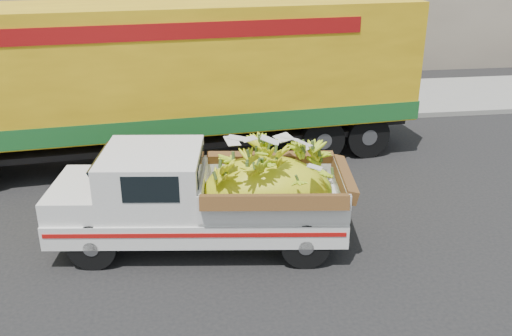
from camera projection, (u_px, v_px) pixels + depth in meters
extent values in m
plane|color=black|center=(156.00, 243.00, 10.47)|extent=(100.00, 100.00, 0.00)
cube|color=gray|center=(160.00, 126.00, 16.54)|extent=(60.00, 0.25, 0.15)
cube|color=gray|center=(161.00, 106.00, 18.47)|extent=(60.00, 4.00, 0.14)
cylinder|color=black|center=(92.00, 246.00, 9.57)|extent=(0.85, 0.35, 0.83)
cylinder|color=black|center=(113.00, 204.00, 11.03)|extent=(0.85, 0.35, 0.83)
cylinder|color=black|center=(306.00, 245.00, 9.61)|extent=(0.85, 0.35, 0.83)
cylinder|color=black|center=(298.00, 203.00, 11.07)|extent=(0.85, 0.35, 0.83)
cube|color=silver|center=(199.00, 214.00, 10.25)|extent=(5.31, 2.50, 0.42)
cube|color=#A50F0C|center=(195.00, 236.00, 9.36)|extent=(4.96, 0.67, 0.08)
cube|color=silver|center=(60.00, 220.00, 10.26)|extent=(0.35, 1.81, 0.15)
cube|color=silver|center=(80.00, 194.00, 10.07)|extent=(1.14, 1.84, 0.39)
cube|color=silver|center=(153.00, 178.00, 9.97)|extent=(1.90, 1.98, 0.98)
cube|color=black|center=(150.00, 190.00, 9.08)|extent=(0.92, 0.13, 0.46)
cube|color=silver|center=(272.00, 188.00, 10.07)|extent=(2.72, 2.16, 0.55)
ellipsoid|color=yellow|center=(266.00, 194.00, 10.12)|extent=(2.44, 1.76, 1.39)
cylinder|color=black|center=(367.00, 136.00, 14.31)|extent=(1.13, 0.42, 1.10)
cylinder|color=black|center=(338.00, 113.00, 16.10)|extent=(1.13, 0.42, 1.10)
cylinder|color=black|center=(322.00, 139.00, 14.05)|extent=(1.13, 0.42, 1.10)
cylinder|color=black|center=(297.00, 116.00, 15.84)|extent=(1.13, 0.42, 1.10)
cube|color=black|center=(175.00, 129.00, 14.09)|extent=(12.04, 2.14, 0.36)
cube|color=gold|center=(171.00, 65.00, 13.48)|extent=(11.95, 3.61, 2.84)
cube|color=#185722|center=(174.00, 112.00, 13.93)|extent=(12.01, 3.64, 0.45)
cube|color=maroon|center=(175.00, 31.00, 11.97)|extent=(8.36, 0.82, 0.35)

